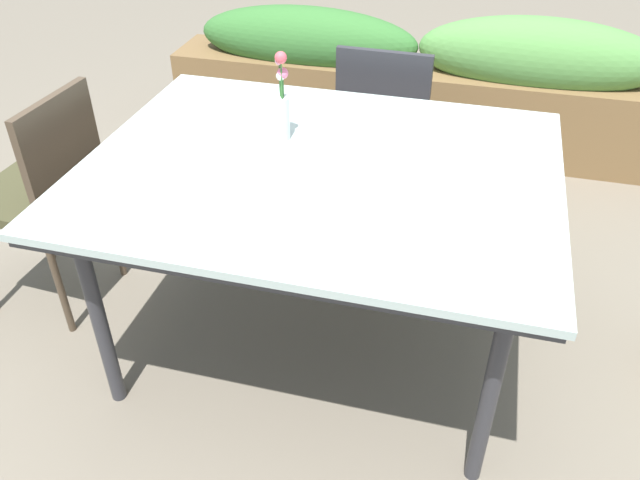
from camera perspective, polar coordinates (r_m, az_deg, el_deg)
name	(u,v)px	position (r m, az deg, el deg)	size (l,w,h in m)	color
ground_plane	(325,336)	(2.57, 0.44, -8.45)	(12.00, 12.00, 0.00)	#756B5B
dining_table	(320,180)	(2.12, 0.00, 5.33)	(1.51, 1.19, 0.78)	#B2C6C1
chair_far_side	(386,122)	(2.99, 5.80, 10.31)	(0.43, 0.43, 0.89)	#3A362C
chair_end_left	(45,186)	(2.66, -23.03, 4.38)	(0.44, 0.44, 0.91)	#434127
flower_vase	(280,109)	(2.21, -3.58, 11.41)	(0.07, 0.07, 0.31)	silver
planter_box	(418,83)	(3.81, 8.59, 13.49)	(2.81, 0.39, 0.79)	brown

